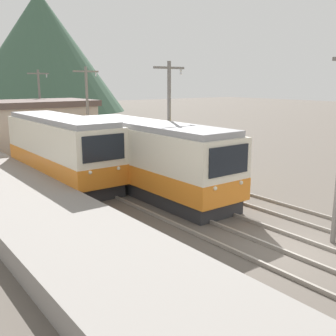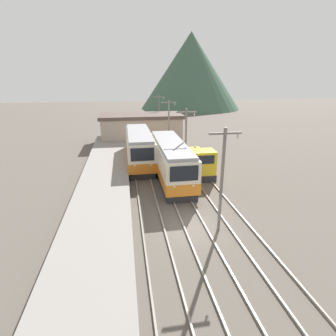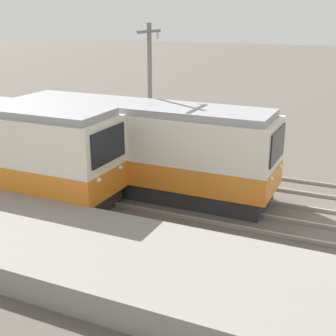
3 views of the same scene
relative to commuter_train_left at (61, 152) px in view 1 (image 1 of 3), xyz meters
The scene contains 12 objects.
ground_plane 14.60m from the commuter_train_left, 79.66° to the right, with size 200.00×200.00×0.00m, color #564F47.
platform_left 14.78m from the commuter_train_left, 104.36° to the right, with size 4.50×54.00×0.83m, color gray.
track_left 14.36m from the commuter_train_left, 90.00° to the right, with size 1.54×60.00×0.14m.
track_center 14.63m from the commuter_train_left, 78.89° to the right, with size 1.54×60.00×0.14m.
commuter_train_left is the anchor object (origin of this frame).
commuter_train_center 5.78m from the commuter_train_left, 61.01° to the right, with size 2.84×11.74×3.77m.
shunting_locomotive 7.17m from the commuter_train_left, 35.74° to the right, with size 2.40×5.94×3.00m.
catenary_mast_mid 6.79m from the commuter_train_left, 48.44° to the right, with size 2.00×0.20×6.89m.
catenary_mast_far 6.97m from the commuter_train_left, 49.86° to the left, with size 2.00×0.20×6.89m.
catenary_mast_distant 15.80m from the commuter_train_left, 74.05° to the left, with size 2.00×0.20×6.89m.
station_building 11.80m from the commuter_train_left, 84.87° to the left, with size 12.60×6.30×4.26m.
mountain_backdrop 60.10m from the commuter_train_left, 70.49° to the left, with size 31.44×31.44×22.69m.
Camera 1 is at (-11.44, -7.68, 5.84)m, focal length 42.00 mm.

